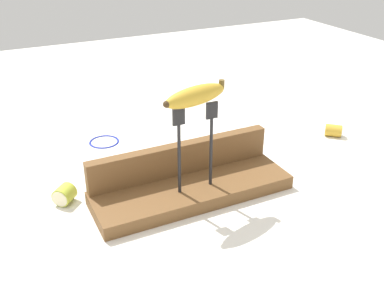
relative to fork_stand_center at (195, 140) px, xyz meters
name	(u,v)px	position (x,y,z in m)	size (l,w,h in m)	color
ground_plane	(192,196)	(0.00, 0.02, -0.15)	(3.00, 3.00, 0.00)	white
wooden_board	(192,190)	(0.00, 0.02, -0.13)	(0.45, 0.15, 0.03)	brown
board_backstop	(181,158)	(0.00, 0.08, -0.08)	(0.44, 0.03, 0.07)	brown
fork_stand_center	(195,140)	(0.00, 0.00, 0.00)	(0.10, 0.01, 0.19)	black
banana_raised_center	(196,96)	(0.00, 0.00, 0.10)	(0.16, 0.07, 0.04)	gold
banana_chunk_near	(334,130)	(0.50, 0.12, -0.13)	(0.06, 0.06, 0.03)	gold
banana_chunk_far	(64,195)	(-0.26, 0.11, -0.13)	(0.06, 0.06, 0.04)	#B2C138
wire_coil	(104,141)	(-0.10, 0.37, -0.14)	(0.08, 0.08, 0.01)	#1E2DA5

